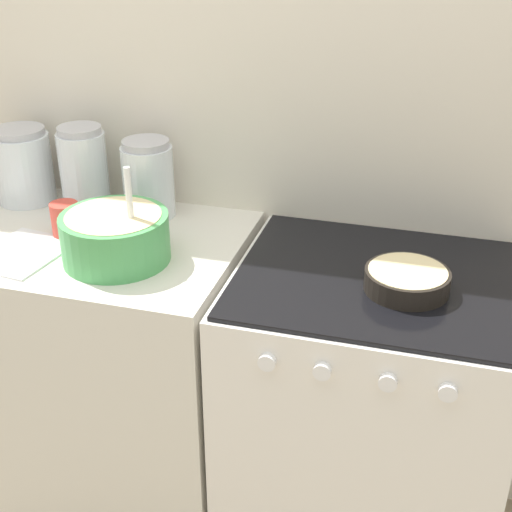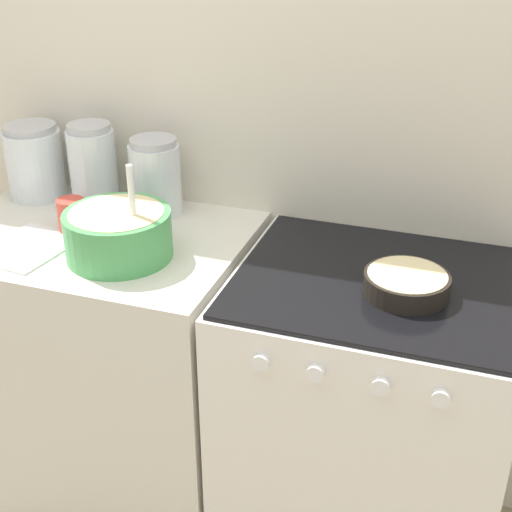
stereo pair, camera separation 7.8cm
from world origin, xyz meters
The scene contains 10 objects.
wall_back centered at (0.00, 0.63, 1.20)m, with size 4.67×0.05×2.40m.
countertop_cabinet centered at (-0.42, 0.30, 0.46)m, with size 0.83×0.60×0.92m.
stove centered at (0.37, 0.30, 0.46)m, with size 0.70×0.62×0.92m.
mixing_bowl centered at (-0.28, 0.21, 0.99)m, with size 0.27×0.27×0.25m.
baking_pan centered at (0.44, 0.25, 0.94)m, with size 0.20×0.20×0.05m.
storage_jar_left centered at (-0.72, 0.49, 1.01)m, with size 0.17×0.17×0.22m.
storage_jar_middle centered at (-0.52, 0.49, 1.02)m, with size 0.14×0.14×0.25m.
storage_jar_right centered at (-0.31, 0.49, 1.01)m, with size 0.15×0.15×0.22m.
tin_can centered at (-0.48, 0.30, 0.96)m, with size 0.08×0.08×0.10m.
recipe_page centered at (-0.54, 0.17, 0.92)m, with size 0.23×0.27×0.01m.
Camera 1 is at (0.50, -1.25, 1.76)m, focal length 50.00 mm.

